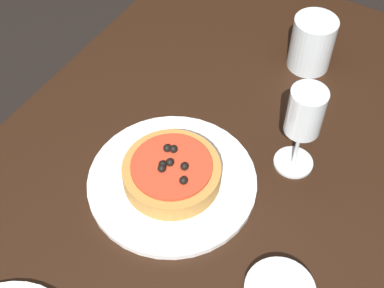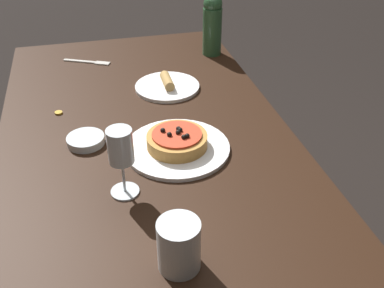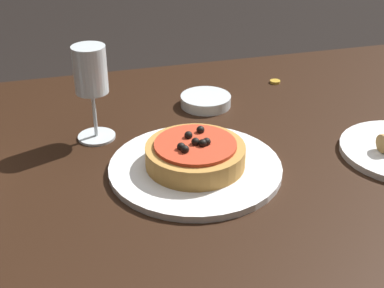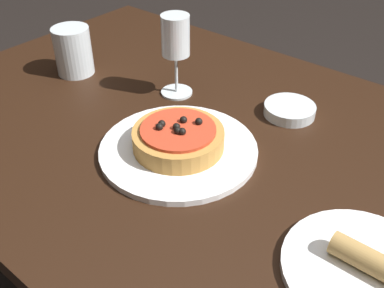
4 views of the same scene
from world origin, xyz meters
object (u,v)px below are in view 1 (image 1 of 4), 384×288
dinner_plate (172,181)px  wine_glass (305,116)px  pizza (172,172)px  dining_table (174,277)px  water_cup (312,43)px

dinner_plate → wine_glass: bearing=-47.9°
pizza → wine_glass: wine_glass is taller
dining_table → water_cup: size_ratio=13.64×
dining_table → wine_glass: wine_glass is taller
dinner_plate → wine_glass: size_ratio=1.63×
pizza → water_cup: bearing=-11.7°
dinner_plate → water_cup: (0.40, -0.08, 0.05)m
dining_table → water_cup: water_cup is taller
pizza → water_cup: (0.40, -0.08, 0.02)m
pizza → water_cup: water_cup is taller
dinner_plate → water_cup: water_cup is taller
pizza → dinner_plate: bearing=-174.7°
wine_glass → water_cup: size_ratio=1.60×
dinner_plate → wine_glass: (0.15, -0.16, 0.12)m
dinner_plate → pizza: pizza is taller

